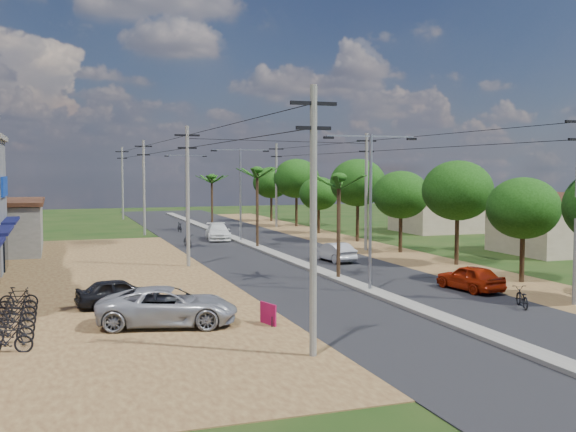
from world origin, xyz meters
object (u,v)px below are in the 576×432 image
object	(u,v)px
car_parked_dark	(119,293)
parked_scooter_row	(14,316)
car_silver_mid	(334,252)
car_white_far	(218,232)
car_red_near	(470,278)
car_parked_silver	(168,307)
roadside_sign	(268,314)
moto_rider_east	(522,298)

from	to	relation	value
car_parked_dark	parked_scooter_row	bearing A→B (deg)	115.20
car_silver_mid	parked_scooter_row	size ratio (longest dim) A/B	0.46
car_white_far	car_silver_mid	bearing A→B (deg)	-66.86
car_red_near	car_parked_silver	distance (m)	16.09
car_white_far	roadside_sign	xyz separation A→B (m)	(-5.54, -32.23, -0.25)
car_silver_mid	car_white_far	size ratio (longest dim) A/B	0.80
car_red_near	car_white_far	xyz separation A→B (m)	(-6.50, 28.46, 0.03)
car_parked_silver	car_red_near	bearing A→B (deg)	-66.27
car_white_far	roadside_sign	bearing A→B (deg)	-91.41
car_parked_silver	moto_rider_east	bearing A→B (deg)	-82.15
moto_rider_east	roadside_sign	world-z (taller)	moto_rider_east
car_parked_dark	car_silver_mid	bearing A→B (deg)	-62.46
moto_rider_east	roadside_sign	size ratio (longest dim) A/B	1.66
car_red_near	car_silver_mid	size ratio (longest dim) A/B	1.01
roadside_sign	car_silver_mid	bearing A→B (deg)	42.86
car_parked_dark	parked_scooter_row	world-z (taller)	car_parked_dark
car_silver_mid	car_white_far	xyz separation A→B (m)	(-4.24, 16.06, 0.06)
car_red_near	roadside_sign	size ratio (longest dim) A/B	3.70
car_parked_silver	roadside_sign	world-z (taller)	car_parked_silver
moto_rider_east	parked_scooter_row	world-z (taller)	parked_scooter_row
car_red_near	roadside_sign	xyz separation A→B (m)	(-12.04, -3.77, -0.22)
car_silver_mid	roadside_sign	distance (m)	18.90
car_parked_silver	car_parked_dark	distance (m)	4.64
car_red_near	car_white_far	bearing A→B (deg)	-84.64
car_red_near	car_parked_dark	size ratio (longest dim) A/B	1.04
car_parked_dark	moto_rider_east	world-z (taller)	car_parked_dark
roadside_sign	car_parked_silver	bearing A→B (deg)	147.36
car_silver_mid	moto_rider_east	distance (m)	16.92
car_red_near	roadside_sign	bearing A→B (deg)	9.87
car_red_near	car_white_far	size ratio (longest dim) A/B	0.81
car_red_near	parked_scooter_row	world-z (taller)	car_red_near
car_parked_silver	moto_rider_east	world-z (taller)	car_parked_silver
car_red_near	roadside_sign	distance (m)	12.62
car_red_near	moto_rider_east	size ratio (longest dim) A/B	2.24
car_silver_mid	roadside_sign	xyz separation A→B (m)	(-9.79, -16.17, -0.19)
moto_rider_east	parked_scooter_row	xyz separation A→B (m)	(-21.37, 3.41, 0.04)
roadside_sign	parked_scooter_row	xyz separation A→B (m)	(-9.60, 2.78, 0.05)
car_red_near	parked_scooter_row	xyz separation A→B (m)	(-21.65, -0.99, -0.17)
car_parked_silver	roadside_sign	size ratio (longest dim) A/B	5.21
parked_scooter_row	car_parked_dark	bearing A→B (deg)	32.79
car_parked_silver	parked_scooter_row	size ratio (longest dim) A/B	0.65
car_red_near	car_parked_silver	xyz separation A→B (m)	(-15.87, -2.62, 0.10)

